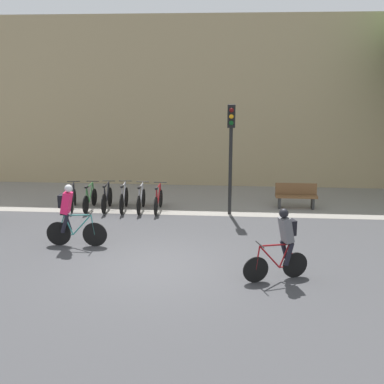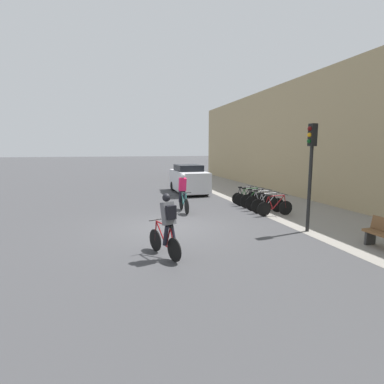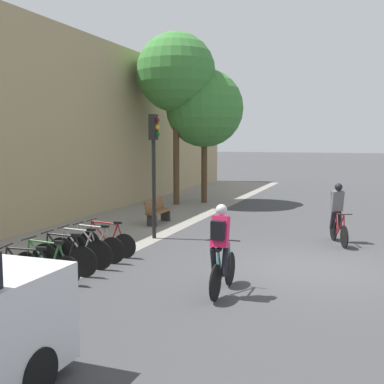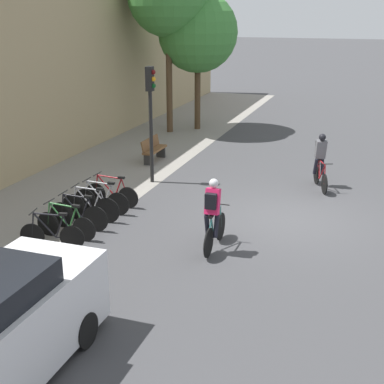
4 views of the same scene
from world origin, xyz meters
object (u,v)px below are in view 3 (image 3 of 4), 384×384
Objects in this scene: parked_bike_2 at (64,258)px; cyclist_grey at (338,211)px; cyclist_pink at (221,248)px; parked_bike_4 at (94,246)px; parked_bike_5 at (107,242)px; bench at (158,211)px; parked_bike_0 at (27,273)px; parked_bike_1 at (47,265)px; traffic_light_pole at (154,153)px; parked_bike_3 at (80,251)px.

cyclist_grey is at bearing -44.19° from parked_bike_2.
cyclist_pink reaches higher than parked_bike_4.
parked_bike_5 is at bearing -0.08° from parked_bike_4.
cyclist_grey is 6.38m from bench.
parked_bike_0 is 3.09m from parked_bike_5.
parked_bike_0 is (-1.13, 3.67, -0.57)m from cyclist_pink.
cyclist_grey is 8.34m from parked_bike_1.
parked_bike_1 is at bearing 97.90° from cyclist_pink.
parked_bike_2 is at bearing 135.81° from cyclist_grey.
parked_bike_2 is (0.11, 3.67, -0.54)m from cyclist_pink.
parked_bike_2 is (0.62, 0.00, 0.02)m from parked_bike_1.
cyclist_grey reaches higher than parked_bike_4.
parked_bike_4 is 3.84m from traffic_light_pole.
parked_bike_2 is 0.62m from parked_bike_3.
traffic_light_pole is at bearing 37.69° from cyclist_pink.
parked_bike_3 reaches higher than parked_bike_5.
cyclist_pink is 4.20m from parked_bike_5.
parked_bike_1 is 1.12× the size of bench.
parked_bike_0 is 1.24m from parked_bike_2.
cyclist_pink reaches higher than parked_bike_0.
parked_bike_2 is 0.99× the size of parked_bike_5.
cyclist_pink is 3.88m from parked_bike_0.
bench is (8.01, 0.78, 0.08)m from parked_bike_0.
traffic_light_pole reaches higher than parked_bike_5.
parked_bike_3 is at bearing 179.91° from parked_bike_5.
parked_bike_5 is at bearing -0.06° from parked_bike_2.
parked_bike_4 is at bearing 179.92° from parked_bike_5.
parked_bike_1 is at bearing 138.79° from cyclist_grey.
parked_bike_5 reaches higher than bench.
parked_bike_0 is 6.04m from traffic_light_pole.
parked_bike_5 is (1.97, 3.67, -0.56)m from cyclist_pink.
parked_bike_0 is 0.62m from parked_bike_1.
parked_bike_3 reaches higher than parked_bike_0.
parked_bike_3 reaches higher than parked_bike_2.
cyclist_pink is 5.91m from traffic_light_pole.
parked_bike_3 is 1.01× the size of parked_bike_4.
parked_bike_2 is at bearing 179.94° from parked_bike_5.
bench is (5.54, 0.78, 0.06)m from parked_bike_4.
cyclist_pink is 6.03m from cyclist_grey.
bench is at bearing 79.74° from cyclist_grey.
cyclist_grey is 1.04× the size of parked_bike_5.
parked_bike_1 is at bearing -174.01° from bench.
parked_bike_0 reaches higher than bench.
cyclist_pink is at bearing -82.10° from parked_bike_1.
parked_bike_3 is at bearing 78.77° from cyclist_pink.
traffic_light_pole reaches higher than parked_bike_3.
parked_bike_2 reaches higher than parked_bike_1.
parked_bike_4 is 0.62m from parked_bike_5.
cyclist_grey is (5.75, -1.82, 0.00)m from cyclist_pink.
cyclist_grey reaches higher than parked_bike_5.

